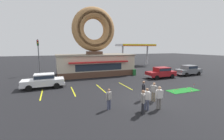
# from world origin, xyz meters

# --- Properties ---
(ground_plane) EXTENTS (160.00, 160.00, 0.00)m
(ground_plane) POSITION_xyz_m (0.00, 0.00, 0.00)
(ground_plane) COLOR black
(donut_shop_building) EXTENTS (12.30, 6.75, 10.96)m
(donut_shop_building) POSITION_xyz_m (-0.77, 13.94, 3.74)
(donut_shop_building) COLOR brown
(donut_shop_building) RESTS_ON ground
(putting_mat) EXTENTS (3.46, 1.38, 0.03)m
(putting_mat) POSITION_xyz_m (5.37, 1.01, 0.01)
(putting_mat) COLOR #197523
(putting_mat) RESTS_ON ground
(mini_donut_near_left) EXTENTS (0.13, 0.13, 0.04)m
(mini_donut_near_left) POSITION_xyz_m (4.82, 1.45, 0.05)
(mini_donut_near_left) COLOR #D17F47
(mini_donut_near_left) RESTS_ON putting_mat
(mini_donut_near_right) EXTENTS (0.13, 0.13, 0.04)m
(mini_donut_near_right) POSITION_xyz_m (4.19, 1.11, 0.05)
(mini_donut_near_right) COLOR #E5C666
(mini_donut_near_right) RESTS_ON putting_mat
(mini_donut_mid_left) EXTENTS (0.13, 0.13, 0.04)m
(mini_donut_mid_left) POSITION_xyz_m (6.38, 0.97, 0.05)
(mini_donut_mid_left) COLOR #D8667F
(mini_donut_mid_left) RESTS_ON putting_mat
(mini_donut_mid_centre) EXTENTS (0.13, 0.13, 0.04)m
(mini_donut_mid_centre) POSITION_xyz_m (6.46, 1.53, 0.05)
(mini_donut_mid_centre) COLOR #D8667F
(mini_donut_mid_centre) RESTS_ON putting_mat
(mini_donut_mid_right) EXTENTS (0.13, 0.13, 0.04)m
(mini_donut_mid_right) POSITION_xyz_m (5.95, 0.47, 0.05)
(mini_donut_mid_right) COLOR #D8667F
(mini_donut_mid_right) RESTS_ON putting_mat
(mini_donut_far_left) EXTENTS (0.13, 0.13, 0.04)m
(mini_donut_far_left) POSITION_xyz_m (5.17, 1.52, 0.05)
(mini_donut_far_left) COLOR #D17F47
(mini_donut_far_left) RESTS_ON putting_mat
(golf_ball) EXTENTS (0.04, 0.04, 0.04)m
(golf_ball) POSITION_xyz_m (4.57, 1.32, 0.05)
(golf_ball) COLOR white
(golf_ball) RESTS_ON putting_mat
(putting_flag_pin) EXTENTS (0.13, 0.01, 0.55)m
(putting_flag_pin) POSITION_xyz_m (6.88, 1.01, 0.44)
(putting_flag_pin) COLOR silver
(putting_flag_pin) RESTS_ON putting_mat
(car_red) EXTENTS (4.58, 2.03, 1.60)m
(car_red) POSITION_xyz_m (7.63, 7.26, 0.87)
(car_red) COLOR maroon
(car_red) RESTS_ON ground
(car_grey) EXTENTS (4.59, 2.04, 1.60)m
(car_grey) POSITION_xyz_m (13.40, 7.54, 0.87)
(car_grey) COLOR slate
(car_grey) RESTS_ON ground
(car_white) EXTENTS (4.59, 2.04, 1.60)m
(car_white) POSITION_xyz_m (-8.33, 7.59, 0.87)
(car_white) COLOR silver
(car_white) RESTS_ON ground
(pedestrian_blue_sweater_man) EXTENTS (0.38, 0.55, 1.61)m
(pedestrian_blue_sweater_man) POSITION_xyz_m (0.51, -0.44, 0.89)
(pedestrian_blue_sweater_man) COLOR #7F7056
(pedestrian_blue_sweater_man) RESTS_ON ground
(pedestrian_hooded_kid) EXTENTS (0.37, 0.56, 1.69)m
(pedestrian_hooded_kid) POSITION_xyz_m (-1.69, -2.19, 0.94)
(pedestrian_hooded_kid) COLOR #232328
(pedestrian_hooded_kid) RESTS_ON ground
(pedestrian_leather_jacket_man) EXTENTS (0.53, 0.40, 1.55)m
(pedestrian_leather_jacket_man) POSITION_xyz_m (-3.57, -0.62, 0.85)
(pedestrian_leather_jacket_man) COLOR #474C66
(pedestrian_leather_jacket_man) RESTS_ON ground
(pedestrian_clipboard_woman) EXTENTS (0.42, 0.49, 1.69)m
(pedestrian_clipboard_woman) POSITION_xyz_m (-0.14, 0.11, 0.94)
(pedestrian_clipboard_woman) COLOR #232328
(pedestrian_clipboard_woman) RESTS_ON ground
(pedestrian_beanie_man) EXTENTS (0.42, 0.50, 1.65)m
(pedestrian_beanie_man) POSITION_xyz_m (-1.07, -1.75, 0.91)
(pedestrian_beanie_man) COLOR #474C66
(pedestrian_beanie_man) RESTS_ON ground
(pedestrian_crossing_woman) EXTENTS (0.58, 0.33, 1.72)m
(pedestrian_crossing_woman) POSITION_xyz_m (-0.13, -1.93, 0.96)
(pedestrian_crossing_woman) COLOR slate
(pedestrian_crossing_woman) RESTS_ON ground
(trash_bin) EXTENTS (0.57, 0.57, 0.97)m
(trash_bin) POSITION_xyz_m (4.99, 10.57, 0.50)
(trash_bin) COLOR #1E662D
(trash_bin) RESTS_ON ground
(traffic_light_pole) EXTENTS (0.28, 0.47, 5.80)m
(traffic_light_pole) POSITION_xyz_m (-9.41, 17.02, 3.71)
(traffic_light_pole) COLOR #595B60
(traffic_light_pole) RESTS_ON ground
(gas_station_canopy) EXTENTS (9.00, 4.46, 5.30)m
(gas_station_canopy) POSITION_xyz_m (11.88, 22.16, 4.86)
(gas_station_canopy) COLOR silver
(gas_station_canopy) RESTS_ON ground
(parking_stripe_far_left) EXTENTS (0.12, 3.60, 0.01)m
(parking_stripe_far_left) POSITION_xyz_m (-8.45, 5.00, 0.00)
(parking_stripe_far_left) COLOR yellow
(parking_stripe_far_left) RESTS_ON ground
(parking_stripe_left) EXTENTS (0.12, 3.60, 0.01)m
(parking_stripe_left) POSITION_xyz_m (-5.45, 5.00, 0.00)
(parking_stripe_left) COLOR yellow
(parking_stripe_left) RESTS_ON ground
(parking_stripe_mid_left) EXTENTS (0.12, 3.60, 0.01)m
(parking_stripe_mid_left) POSITION_xyz_m (-2.45, 5.00, 0.00)
(parking_stripe_mid_left) COLOR yellow
(parking_stripe_mid_left) RESTS_ON ground
(parking_stripe_centre) EXTENTS (0.12, 3.60, 0.01)m
(parking_stripe_centre) POSITION_xyz_m (0.55, 5.00, 0.00)
(parking_stripe_centre) COLOR yellow
(parking_stripe_centre) RESTS_ON ground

